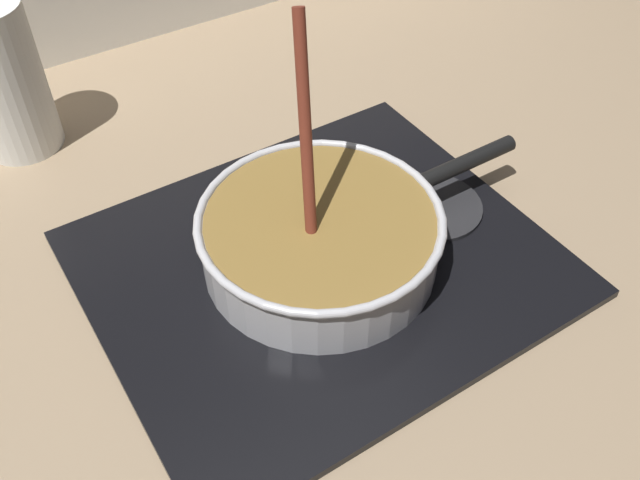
% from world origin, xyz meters
% --- Properties ---
extents(ground, '(2.40, 1.60, 0.04)m').
position_xyz_m(ground, '(0.00, 0.00, -0.02)').
color(ground, '#9E8466').
extents(hob_plate, '(0.56, 0.48, 0.01)m').
position_xyz_m(hob_plate, '(0.03, 0.12, 0.01)').
color(hob_plate, black).
rests_on(hob_plate, ground).
extents(burner_ring, '(0.17, 0.17, 0.01)m').
position_xyz_m(burner_ring, '(0.03, 0.12, 0.02)').
color(burner_ring, '#592D0C').
rests_on(burner_ring, hob_plate).
extents(spare_burner, '(0.14, 0.14, 0.01)m').
position_xyz_m(spare_burner, '(0.21, 0.12, 0.01)').
color(spare_burner, '#262628').
rests_on(spare_burner, hob_plate).
extents(cooking_pan, '(0.46, 0.30, 0.32)m').
position_xyz_m(cooking_pan, '(0.03, 0.12, 0.05)').
color(cooking_pan, silver).
rests_on(cooking_pan, hob_plate).
extents(paper_towel_roll, '(0.12, 0.12, 0.23)m').
position_xyz_m(paper_towel_roll, '(-0.21, 0.58, 0.11)').
color(paper_towel_roll, white).
rests_on(paper_towel_roll, ground).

